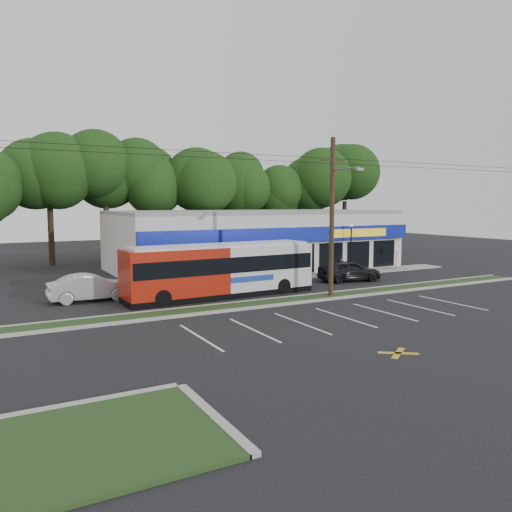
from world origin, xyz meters
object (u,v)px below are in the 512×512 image
object	(u,v)px
utility_pole	(331,212)
car_silver	(91,287)
lamp_post	(351,242)
car_dark	(349,271)
metrobus	(221,269)
pedestrian_a	(273,273)
sign_post	(396,253)
pedestrian_b	(342,268)

from	to	relation	value
utility_pole	car_silver	world-z (taller)	utility_pole
lamp_post	car_dark	bearing A→B (deg)	-130.81
lamp_post	metrobus	xyz separation A→B (m)	(-14.04, -4.30, -0.89)
lamp_post	pedestrian_a	bearing A→B (deg)	-165.83
lamp_post	metrobus	world-z (taller)	lamp_post
lamp_post	car_dark	world-z (taller)	lamp_post
lamp_post	sign_post	bearing A→B (deg)	-2.58
sign_post	car_dark	xyz separation A→B (m)	(-7.82, -3.05, -0.73)
pedestrian_a	pedestrian_b	bearing A→B (deg)	159.33
lamp_post	car_silver	xyz separation A→B (m)	(-21.66, -1.80, -1.85)
sign_post	pedestrian_a	distance (m)	14.16
lamp_post	utility_pole	bearing A→B (deg)	-136.05
sign_post	lamp_post	bearing A→B (deg)	177.42
car_silver	pedestrian_b	distance (m)	19.67
sign_post	metrobus	bearing A→B (deg)	-167.92
car_dark	pedestrian_b	size ratio (longest dim) A/B	3.22
sign_post	car_dark	size ratio (longest dim) A/B	0.46
metrobus	lamp_post	bearing A→B (deg)	14.76
utility_pole	car_dark	world-z (taller)	utility_pole
sign_post	car_silver	world-z (taller)	sign_post
sign_post	car_dark	bearing A→B (deg)	-158.73
car_silver	utility_pole	bearing A→B (deg)	-113.83
utility_pole	metrobus	xyz separation A→B (m)	(-5.87, 3.57, -3.63)
utility_pole	pedestrian_b	distance (m)	10.13
lamp_post	sign_post	xyz separation A→B (m)	(5.00, -0.23, -1.12)
utility_pole	car_dark	size ratio (longest dim) A/B	10.38
utility_pole	pedestrian_b	size ratio (longest dim) A/B	33.46
car_silver	pedestrian_b	bearing A→B (deg)	-88.24
pedestrian_a	lamp_post	bearing A→B (deg)	165.85
metrobus	car_dark	xyz separation A→B (m)	(11.22, 1.03, -0.96)
lamp_post	pedestrian_a	world-z (taller)	lamp_post
car_silver	pedestrian_a	size ratio (longest dim) A/B	2.62
metrobus	pedestrian_b	world-z (taller)	metrobus
metrobus	car_silver	world-z (taller)	metrobus
lamp_post	metrobus	distance (m)	14.71
lamp_post	sign_post	world-z (taller)	lamp_post
utility_pole	car_silver	bearing A→B (deg)	155.77
car_dark	pedestrian_a	world-z (taller)	pedestrian_a
metrobus	utility_pole	bearing A→B (deg)	-33.59
pedestrian_b	pedestrian_a	bearing A→B (deg)	18.00
lamp_post	pedestrian_a	size ratio (longest dim) A/B	2.22
utility_pole	sign_post	size ratio (longest dim) A/B	22.47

